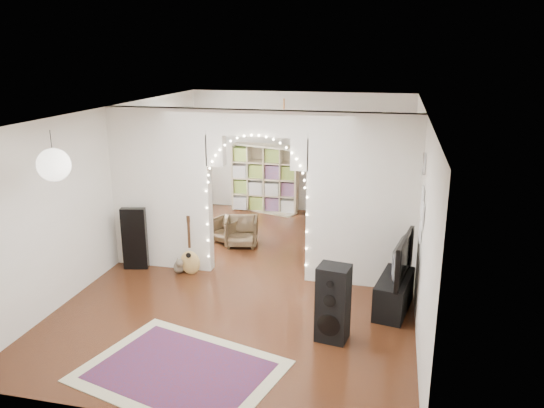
% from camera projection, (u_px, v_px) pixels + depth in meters
% --- Properties ---
extents(floor, '(7.50, 7.50, 0.00)m').
position_uv_depth(floor, '(258.00, 273.00, 8.82)').
color(floor, black).
rests_on(floor, ground).
extents(ceiling, '(5.00, 7.50, 0.02)m').
position_uv_depth(ceiling, '(257.00, 110.00, 8.06)').
color(ceiling, white).
rests_on(ceiling, wall_back).
extents(wall_back, '(5.00, 0.02, 2.70)m').
position_uv_depth(wall_back, '(299.00, 153.00, 11.95)').
color(wall_back, silver).
rests_on(wall_back, floor).
extents(wall_front, '(5.00, 0.02, 2.70)m').
position_uv_depth(wall_front, '(156.00, 298.00, 4.93)').
color(wall_front, silver).
rests_on(wall_front, floor).
extents(wall_left, '(0.02, 7.50, 2.70)m').
position_uv_depth(wall_left, '(115.00, 186.00, 8.98)').
color(wall_left, silver).
rests_on(wall_left, floor).
extents(wall_right, '(0.02, 7.50, 2.70)m').
position_uv_depth(wall_right, '(420.00, 205.00, 7.90)').
color(wall_right, silver).
rests_on(wall_right, floor).
extents(divider_wall, '(5.00, 0.20, 2.70)m').
position_uv_depth(divider_wall, '(258.00, 191.00, 8.42)').
color(divider_wall, silver).
rests_on(divider_wall, floor).
extents(fairy_lights, '(1.64, 0.04, 1.60)m').
position_uv_depth(fairy_lights, '(255.00, 185.00, 8.26)').
color(fairy_lights, '#FFEABF').
rests_on(fairy_lights, divider_wall).
extents(window, '(0.04, 1.20, 1.40)m').
position_uv_depth(window, '(161.00, 158.00, 10.62)').
color(window, white).
rests_on(window, wall_left).
extents(wall_clock, '(0.03, 0.31, 0.31)m').
position_uv_depth(wall_clock, '(424.00, 164.00, 7.13)').
color(wall_clock, white).
rests_on(wall_clock, wall_right).
extents(picture_frames, '(0.02, 0.50, 0.70)m').
position_uv_depth(picture_frames, '(422.00, 215.00, 6.92)').
color(picture_frames, white).
rests_on(picture_frames, wall_right).
extents(paper_lantern, '(0.40, 0.40, 0.40)m').
position_uv_depth(paper_lantern, '(54.00, 165.00, 6.36)').
color(paper_lantern, white).
rests_on(paper_lantern, ceiling).
extents(ceiling_fan, '(1.10, 1.10, 0.30)m').
position_uv_depth(ceiling_fan, '(284.00, 115.00, 10.02)').
color(ceiling_fan, '#C48141').
rests_on(ceiling_fan, ceiling).
extents(area_rug, '(2.53, 2.16, 0.02)m').
position_uv_depth(area_rug, '(180.00, 371.00, 6.12)').
color(area_rug, maroon).
rests_on(area_rug, floor).
extents(guitar_case, '(0.43, 0.22, 1.06)m').
position_uv_depth(guitar_case, '(135.00, 239.00, 8.89)').
color(guitar_case, black).
rests_on(guitar_case, floor).
extents(acoustic_guitar, '(0.35, 0.14, 0.86)m').
position_uv_depth(acoustic_guitar, '(190.00, 253.00, 8.68)').
color(acoustic_guitar, tan).
rests_on(acoustic_guitar, floor).
extents(tabby_cat, '(0.29, 0.46, 0.31)m').
position_uv_depth(tabby_cat, '(180.00, 266.00, 8.81)').
color(tabby_cat, brown).
rests_on(tabby_cat, floor).
extents(floor_speaker, '(0.44, 0.40, 1.00)m').
position_uv_depth(floor_speaker, '(333.00, 303.00, 6.69)').
color(floor_speaker, black).
rests_on(floor_speaker, floor).
extents(media_console, '(0.58, 1.06, 0.50)m').
position_uv_depth(media_console, '(394.00, 294.00, 7.51)').
color(media_console, black).
rests_on(media_console, floor).
extents(tv, '(0.34, 1.08, 0.62)m').
position_uv_depth(tv, '(396.00, 257.00, 7.36)').
color(tv, black).
rests_on(tv, media_console).
extents(bookcase, '(1.54, 0.82, 1.54)m').
position_uv_depth(bookcase, '(265.00, 178.00, 12.04)').
color(bookcase, beige).
rests_on(bookcase, floor).
extents(dining_table, '(1.24, 0.86, 0.76)m').
position_uv_depth(dining_table, '(337.00, 187.00, 11.62)').
color(dining_table, olive).
rests_on(dining_table, floor).
extents(flower_vase, '(0.19, 0.19, 0.19)m').
position_uv_depth(flower_vase, '(337.00, 180.00, 11.57)').
color(flower_vase, white).
rests_on(flower_vase, dining_table).
extents(dining_chair_left, '(0.66, 0.67, 0.47)m').
position_uv_depth(dining_chair_left, '(227.00, 230.00, 10.24)').
color(dining_chair_left, '#493924').
rests_on(dining_chair_left, floor).
extents(dining_chair_right, '(0.69, 0.71, 0.55)m').
position_uv_depth(dining_chair_right, '(241.00, 232.00, 10.00)').
color(dining_chair_right, '#493924').
rests_on(dining_chair_right, floor).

